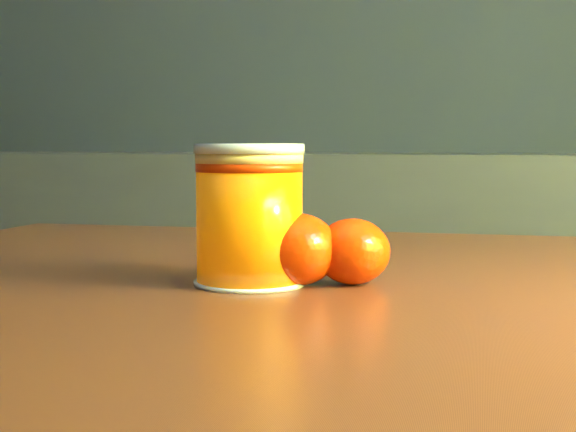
% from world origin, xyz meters
% --- Properties ---
extents(kitchen_counter, '(3.15, 0.60, 0.90)m').
position_xyz_m(kitchen_counter, '(0.00, 1.45, 0.45)').
color(kitchen_counter, '#4E4F53').
rests_on(kitchen_counter, ground).
extents(table, '(1.19, 0.92, 0.81)m').
position_xyz_m(table, '(0.79, 0.13, 0.71)').
color(table, brown).
rests_on(table, ground).
extents(juice_glass, '(0.09, 0.09, 0.11)m').
position_xyz_m(juice_glass, '(0.69, 0.08, 0.86)').
color(juice_glass, orange).
rests_on(juice_glass, table).
extents(orange_front, '(0.08, 0.08, 0.06)m').
position_xyz_m(orange_front, '(0.73, 0.09, 0.84)').
color(orange_front, '#EB3604').
rests_on(orange_front, table).
extents(orange_back, '(0.06, 0.06, 0.05)m').
position_xyz_m(orange_back, '(0.76, 0.11, 0.84)').
color(orange_back, '#EB3604').
rests_on(orange_back, table).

